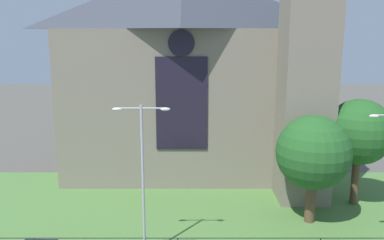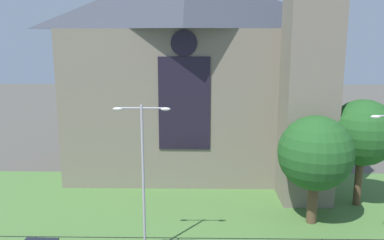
# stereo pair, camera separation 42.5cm
# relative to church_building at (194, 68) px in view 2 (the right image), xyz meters

# --- Properties ---
(ground) EXTENTS (160.00, 160.00, 0.00)m
(ground) POSITION_rel_church_building_xyz_m (0.50, -8.98, -10.27)
(ground) COLOR #56544C
(grass_verge) EXTENTS (120.00, 20.00, 0.01)m
(grass_verge) POSITION_rel_church_building_xyz_m (0.50, -10.98, -10.27)
(grass_verge) COLOR #517F3D
(grass_verge) RESTS_ON ground
(church_building) EXTENTS (23.20, 16.20, 26.00)m
(church_building) POSITION_rel_church_building_xyz_m (0.00, 0.00, 0.00)
(church_building) COLOR gray
(church_building) RESTS_ON ground
(iron_railing) EXTENTS (35.77, 0.07, 1.13)m
(iron_railing) POSITION_rel_church_building_xyz_m (-0.77, -16.48, -9.29)
(iron_railing) COLOR black
(iron_railing) RESTS_ON ground
(tree_right_near) EXTENTS (5.36, 5.36, 7.98)m
(tree_right_near) POSITION_rel_church_building_xyz_m (8.77, -11.83, -5.02)
(tree_right_near) COLOR brown
(tree_right_near) RESTS_ON ground
(tree_right_far) EXTENTS (5.22, 5.22, 8.61)m
(tree_right_far) POSITION_rel_church_building_xyz_m (13.29, -8.53, -4.31)
(tree_right_far) COLOR brown
(tree_right_far) RESTS_ON ground
(streetlamp_near) EXTENTS (3.37, 0.26, 9.56)m
(streetlamp_near) POSITION_rel_church_building_xyz_m (-2.84, -16.58, -4.32)
(streetlamp_near) COLOR #B2B2B7
(streetlamp_near) RESTS_ON ground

